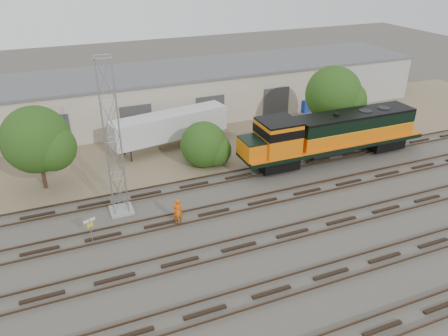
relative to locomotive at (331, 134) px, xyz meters
name	(u,v)px	position (x,y,z in m)	size (l,w,h in m)	color
ground	(272,212)	(-9.06, -6.00, -2.47)	(140.00, 140.00, 0.00)	#47423A
dirt_strip	(203,139)	(-9.06, 9.00, -2.46)	(80.00, 16.00, 0.02)	#726047
tracks	(293,233)	(-9.06, -9.00, -2.39)	(80.00, 20.40, 0.28)	black
warehouse	(179,92)	(-9.02, 16.98, 0.18)	(58.40, 10.40, 5.30)	beige
locomotive	(331,134)	(0.00, 0.00, 0.00)	(18.00, 3.16, 4.33)	black
signal_tower	(113,143)	(-19.31, -1.67, 3.07)	(1.68, 1.68, 11.40)	gray
sign_post	(90,226)	(-21.79, -4.88, -1.11)	(0.76, 0.31, 1.94)	gray
worker	(178,211)	(-15.87, -4.74, -1.48)	(0.72, 0.47, 1.98)	#DD530C
semi_trailer	(172,126)	(-12.40, 8.12, -0.25)	(11.69, 4.26, 3.53)	silver
dumpster_blue	(306,105)	(5.23, 12.21, -1.72)	(1.60, 1.50, 1.50)	#16339A
dumpster_red	(342,102)	(9.82, 11.60, -1.77)	(1.50, 1.40, 1.40)	maroon
tree_west	(40,142)	(-24.05, 4.07, 1.65)	(5.53, 5.26, 6.89)	#382619
tree_mid	(207,146)	(-10.66, 3.42, -0.74)	(4.37, 4.16, 4.16)	#382619
tree_east	(337,96)	(3.24, 4.09, 2.03)	(5.74, 5.47, 7.38)	#382619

